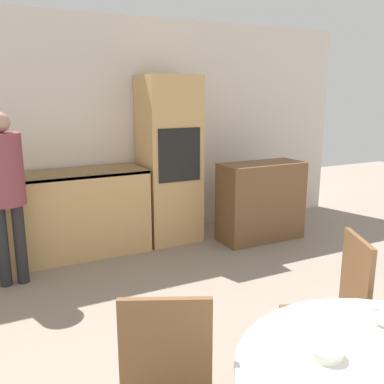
{
  "coord_description": "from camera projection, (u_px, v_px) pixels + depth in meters",
  "views": [
    {
      "loc": [
        -1.28,
        0.39,
        1.76
      ],
      "look_at": [
        0.01,
        2.96,
        1.08
      ],
      "focal_mm": 40.0,
      "sensor_mm": 36.0,
      "label": 1
    }
  ],
  "objects": [
    {
      "name": "chair_far_right",
      "position": [
        338.0,
        308.0,
        2.48
      ],
      "size": [
        0.53,
        0.53,
        0.96
      ],
      "rotation": [
        0.0,
        0.0,
        4.27
      ],
      "color": "brown",
      "rests_on": "ground_plane"
    },
    {
      "name": "sideboard",
      "position": [
        261.0,
        201.0,
        5.15
      ],
      "size": [
        1.02,
        0.45,
        0.94
      ],
      "color": "brown",
      "rests_on": "ground_plane"
    },
    {
      "name": "kitchen_counter",
      "position": [
        7.0,
        221.0,
        4.35
      ],
      "size": [
        2.91,
        0.6,
        0.92
      ],
      "color": "tan",
      "rests_on": "ground_plane"
    },
    {
      "name": "salt_shaker",
      "position": [
        375.0,
        315.0,
        1.92
      ],
      "size": [
        0.03,
        0.03,
        0.09
      ],
      "color": "white",
      "rests_on": "dining_table"
    },
    {
      "name": "oven_unit",
      "position": [
        169.0,
        160.0,
        5.04
      ],
      "size": [
        0.64,
        0.59,
        1.94
      ],
      "color": "tan",
      "rests_on": "ground_plane"
    },
    {
      "name": "wall_back",
      "position": [
        100.0,
        132.0,
        4.94
      ],
      "size": [
        6.8,
        0.05,
        2.6
      ],
      "color": "silver",
      "rests_on": "ground_plane"
    },
    {
      "name": "person_standing",
      "position": [
        5.0,
        181.0,
        3.79
      ],
      "size": [
        0.34,
        0.34,
        1.59
      ],
      "color": "#262628",
      "rests_on": "ground_plane"
    },
    {
      "name": "bowl_far",
      "position": [
        326.0,
        352.0,
        1.69
      ],
      "size": [
        0.13,
        0.13,
        0.04
      ],
      "color": "silver",
      "rests_on": "dining_table"
    }
  ]
}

